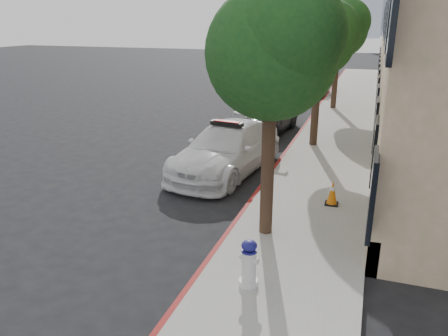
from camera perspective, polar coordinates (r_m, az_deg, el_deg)
ground at (r=13.16m, az=-4.84°, el=-3.16°), size 120.00×120.00×0.00m
sidewalk at (r=21.73m, az=14.83°, el=5.39°), size 3.20×50.00×0.15m
curb_strip at (r=21.88m, az=10.80°, el=5.78°), size 0.12×50.00×0.15m
tree_near at (r=9.37m, az=6.39°, el=14.76°), size 2.92×2.82×5.62m
tree_mid at (r=17.26m, az=12.53°, el=15.94°), size 2.77×2.64×5.43m
tree_far at (r=25.21m, az=14.89°, el=17.10°), size 3.10×3.00×5.81m
police_car at (r=14.62m, az=0.37°, el=2.53°), size 3.00×5.80×1.76m
parked_car_mid at (r=20.00m, az=5.79°, el=6.85°), size 2.32×4.73×1.55m
parked_car_far at (r=30.88m, az=11.84°, el=10.62°), size 1.76×4.18×1.34m
fire_hydrant at (r=8.34m, az=3.27°, el=-12.38°), size 0.40×0.36×0.95m
traffic_cone at (r=12.15m, az=13.98°, el=-3.15°), size 0.37×0.37×0.68m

